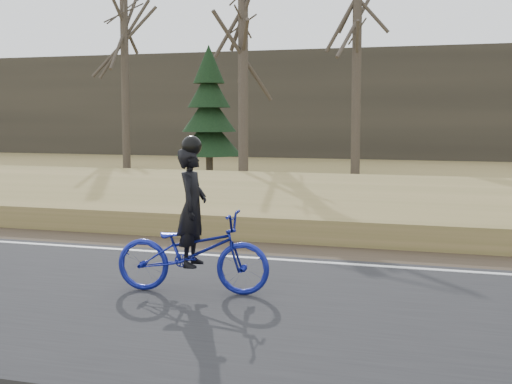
% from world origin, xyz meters
% --- Properties ---
extents(ground, '(120.00, 120.00, 0.00)m').
position_xyz_m(ground, '(0.00, 0.00, 0.00)').
color(ground, '#9A814E').
rests_on(ground, ground).
extents(edge_line, '(120.00, 0.12, 0.01)m').
position_xyz_m(edge_line, '(0.00, 0.20, 0.07)').
color(edge_line, silver).
rests_on(edge_line, road).
extents(shoulder, '(120.00, 1.60, 0.04)m').
position_xyz_m(shoulder, '(0.00, 1.20, 0.02)').
color(shoulder, '#473A2B').
rests_on(shoulder, ground).
extents(embankment, '(120.00, 5.00, 0.44)m').
position_xyz_m(embankment, '(0.00, 4.20, 0.22)').
color(embankment, '#9A814E').
rests_on(embankment, ground).
extents(ballast, '(120.00, 3.00, 0.45)m').
position_xyz_m(ballast, '(0.00, 8.00, 0.23)').
color(ballast, slate).
rests_on(ballast, ground).
extents(railroad, '(120.00, 2.40, 0.29)m').
position_xyz_m(railroad, '(0.00, 8.00, 0.53)').
color(railroad, black).
rests_on(railroad, ballast).
extents(treeline_backdrop, '(120.00, 4.00, 6.00)m').
position_xyz_m(treeline_backdrop, '(0.00, 30.00, 3.00)').
color(treeline_backdrop, '#383328').
rests_on(treeline_backdrop, ground).
extents(cyclist, '(2.09, 0.95, 2.03)m').
position_xyz_m(cyclist, '(4.32, -2.15, 0.70)').
color(cyclist, navy).
rests_on(cyclist, road).
extents(bare_tree_left, '(0.36, 0.36, 8.59)m').
position_xyz_m(bare_tree_left, '(-7.56, 18.18, 4.29)').
color(bare_tree_left, '#4A4236').
rests_on(bare_tree_left, ground).
extents(bare_tree_near_left, '(0.36, 0.36, 7.35)m').
position_xyz_m(bare_tree_near_left, '(-0.46, 13.72, 3.67)').
color(bare_tree_near_left, '#4A4236').
rests_on(bare_tree_near_left, ground).
extents(bare_tree_center, '(0.36, 0.36, 8.20)m').
position_xyz_m(bare_tree_center, '(3.02, 17.00, 4.10)').
color(bare_tree_center, '#4A4236').
rests_on(bare_tree_center, ground).
extents(conifer, '(2.60, 2.60, 5.13)m').
position_xyz_m(conifer, '(-2.63, 15.87, 2.43)').
color(conifer, '#4A4236').
rests_on(conifer, ground).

